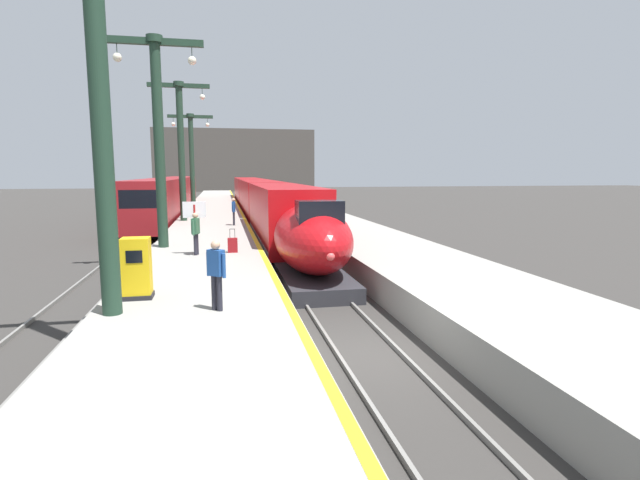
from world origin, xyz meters
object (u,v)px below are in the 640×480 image
highspeed_train_main (261,200)px  station_column_distant (192,151)px  rolling_suitcase (233,245)px  station_column_near (96,43)px  passenger_near_edge (196,230)px  ticket_machine_yellow (137,270)px  station_column_far (181,138)px  station_column_mid (158,122)px  departure_info_board (195,217)px  regional_train_adjacent (170,195)px  passenger_mid_platform (234,209)px  passenger_far_waiting (216,270)px

highspeed_train_main → station_column_distant: 8.33m
station_column_distant → rolling_suitcase: station_column_distant is taller
rolling_suitcase → station_column_near: bearing=-109.6°
passenger_near_edge → ticket_machine_yellow: (-1.17, -6.64, -0.25)m
rolling_suitcase → station_column_far: bearing=101.8°
highspeed_train_main → station_column_mid: bearing=-106.3°
station_column_near → station_column_far: 22.54m
rolling_suitcase → departure_info_board: 1.90m
station_column_mid → rolling_suitcase: station_column_mid is taller
regional_train_adjacent → station_column_mid: bearing=-85.2°
passenger_mid_platform → ticket_machine_yellow: 17.73m
rolling_suitcase → ticket_machine_yellow: (-2.61, -6.96, 0.44)m
highspeed_train_main → departure_info_board: (-4.41, -22.45, 0.60)m
passenger_far_waiting → departure_info_board: bearing=96.2°
passenger_mid_platform → station_column_near: bearing=-99.9°
station_column_mid → station_column_far: station_column_far is taller
station_column_far → passenger_far_waiting: 23.29m
passenger_mid_platform → ticket_machine_yellow: passenger_mid_platform is taller
highspeed_train_main → passenger_mid_platform: 12.05m
regional_train_adjacent → ticket_machine_yellow: regional_train_adjacent is taller
station_column_distant → ticket_machine_yellow: station_column_distant is taller
regional_train_adjacent → station_column_distant: 5.01m
regional_train_adjacent → station_column_far: 14.89m
passenger_mid_platform → ticket_machine_yellow: bearing=-99.5°
station_column_distant → passenger_mid_platform: size_ratio=5.04×
station_column_mid → passenger_mid_platform: 10.07m
station_column_far → station_column_distant: bearing=90.0°
station_column_far → regional_train_adjacent: bearing=98.9°
passenger_near_edge → passenger_mid_platform: same height
passenger_far_waiting → departure_info_board: (-0.90, 8.36, 0.52)m
station_column_near → rolling_suitcase: bearing=70.4°
passenger_near_edge → rolling_suitcase: 1.62m
station_column_distant → rolling_suitcase: bearing=-83.6°
passenger_far_waiting → ticket_machine_yellow: passenger_far_waiting is taller
station_column_far → rolling_suitcase: (2.96, -14.20, -5.22)m
station_column_distant → rolling_suitcase: 26.95m
passenger_far_waiting → rolling_suitcase: bearing=86.2°
station_column_near → station_column_distant: (-0.00, 34.68, -0.88)m
station_column_distant → ticket_machine_yellow: size_ratio=5.32×
passenger_mid_platform → departure_info_board: bearing=-99.5°
passenger_far_waiting → departure_info_board: 8.42m
station_column_distant → passenger_far_waiting: bearing=-86.1°
station_column_far → passenger_mid_platform: (3.29, -3.67, -4.54)m
regional_train_adjacent → passenger_mid_platform: (5.49, -17.71, -0.09)m
station_column_far → highspeed_train_main: bearing=53.9°
station_column_distant → rolling_suitcase: (2.96, -26.34, -4.86)m
highspeed_train_main → passenger_near_edge: 23.03m
passenger_mid_platform → rolling_suitcase: (-0.33, -10.53, -0.69)m
station_column_distant → ticket_machine_yellow: 33.60m
highspeed_train_main → station_column_far: bearing=-126.1°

